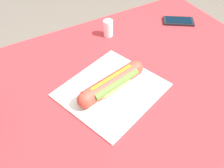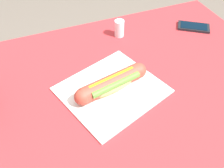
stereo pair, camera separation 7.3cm
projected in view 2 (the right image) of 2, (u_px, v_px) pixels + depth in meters
dining_table at (113, 120)px, 0.86m from camera, size 1.14×0.77×0.78m
paper_wrapper at (112, 90)px, 0.75m from camera, size 0.35×0.33×0.01m
hot_dog at (112, 84)px, 0.73m from camera, size 0.24×0.09×0.05m
cell_phone at (194, 27)px, 0.98m from camera, size 0.14×0.12×0.01m
salt_shaker at (119, 28)px, 0.93m from camera, size 0.04×0.04×0.06m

